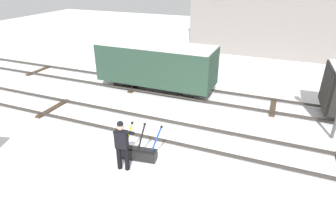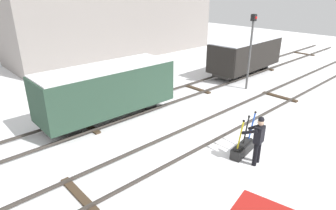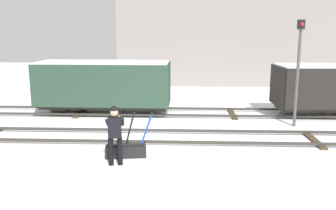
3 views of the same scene
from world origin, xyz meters
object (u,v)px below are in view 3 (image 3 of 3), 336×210
rail_worker (115,132)px  signal_post (298,63)px  freight_car_mid_siding (104,84)px  switch_lever_frame (126,149)px

rail_worker → signal_post: size_ratio=0.41×
signal_post → freight_car_mid_siding: 8.44m
switch_lever_frame → rail_worker: 1.01m
signal_post → freight_car_mid_siding: signal_post is taller
rail_worker → signal_post: (6.43, 4.56, 1.57)m
switch_lever_frame → signal_post: signal_post is taller
rail_worker → switch_lever_frame: bearing=63.6°
freight_car_mid_siding → signal_post: bearing=-12.5°
signal_post → rail_worker: bearing=-144.6°
rail_worker → freight_car_mid_siding: size_ratio=0.29×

